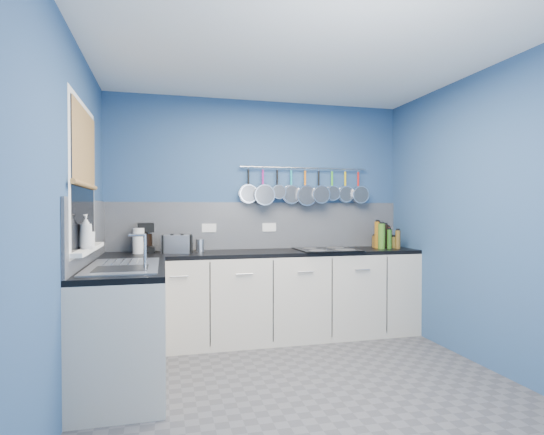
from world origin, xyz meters
name	(u,v)px	position (x,y,z in m)	size (l,w,h in m)	color
floor	(303,386)	(0.00, 0.00, -0.01)	(3.20, 3.00, 0.02)	#47474C
ceiling	(303,50)	(0.00, 0.00, 2.51)	(3.20, 3.00, 0.02)	white
wall_back	(259,216)	(0.00, 1.51, 1.25)	(3.20, 0.02, 2.50)	navy
wall_front	(419,227)	(0.00, -1.51, 1.25)	(3.20, 0.02, 2.50)	navy
wall_left	(69,220)	(-1.61, 0.00, 1.25)	(0.02, 3.00, 2.50)	navy
wall_right	(486,218)	(1.61, 0.00, 1.25)	(0.02, 3.00, 2.50)	navy
backsplash_back	(260,226)	(0.00, 1.49, 1.15)	(3.20, 0.02, 0.50)	gray
backsplash_left	(89,231)	(-1.59, 0.60, 1.15)	(0.02, 1.80, 0.50)	gray
cabinet_run_back	(266,297)	(0.00, 1.20, 0.43)	(3.20, 0.60, 0.86)	beige
worktop_back	(266,253)	(0.00, 1.20, 0.88)	(3.20, 0.60, 0.04)	black
cabinet_run_left	(124,329)	(-1.30, 0.30, 0.43)	(0.60, 1.20, 0.86)	beige
worktop_left	(124,269)	(-1.30, 0.30, 0.88)	(0.60, 1.20, 0.04)	black
window_frame	(83,178)	(-1.58, 0.30, 1.55)	(0.01, 1.00, 1.10)	white
window_glass	(84,178)	(-1.57, 0.30, 1.55)	(0.01, 0.90, 1.00)	black
bamboo_blind	(85,147)	(-1.56, 0.30, 1.77)	(0.01, 0.90, 0.55)	#AA7F37
window_sill	(87,249)	(-1.55, 0.30, 1.04)	(0.10, 0.98, 0.03)	white
sink_unit	(124,266)	(-1.30, 0.30, 0.90)	(0.50, 0.95, 0.01)	silver
mixer_tap	(145,251)	(-1.14, 0.12, 1.03)	(0.12, 0.08, 0.26)	silver
socket_left	(209,228)	(-0.55, 1.48, 1.13)	(0.15, 0.01, 0.09)	white
socket_right	(269,227)	(0.10, 1.48, 1.13)	(0.15, 0.01, 0.09)	white
pot_rail	(305,168)	(0.50, 1.45, 1.78)	(0.02, 0.02, 1.45)	silver
soap_bottle_a	(86,232)	(-1.53, 0.12, 1.17)	(0.09, 0.09, 0.24)	white
soap_bottle_b	(87,236)	(-1.53, 0.17, 1.14)	(0.08, 0.08, 0.17)	white
paper_towel	(138,241)	(-1.25, 1.25, 1.02)	(0.11, 0.11, 0.24)	white
coffee_maker	(146,238)	(-1.18, 1.33, 1.05)	(0.16, 0.18, 0.29)	black
toaster	(177,244)	(-0.89, 1.22, 0.99)	(0.27, 0.16, 0.18)	silver
canister	(200,245)	(-0.66, 1.30, 0.96)	(0.09, 0.09, 0.12)	silver
hob	(327,250)	(0.64, 1.14, 0.91)	(0.61, 0.53, 0.01)	black
pan_0	(248,185)	(-0.13, 1.44, 1.59)	(0.20, 0.06, 0.39)	silver
pan_1	(263,186)	(0.02, 1.44, 1.57)	(0.22, 0.12, 0.41)	silver
pan_2	(277,183)	(0.18, 1.44, 1.61)	(0.16, 0.11, 0.35)	silver
pan_3	(291,186)	(0.34, 1.44, 1.58)	(0.20, 0.05, 0.39)	silver
pan_4	(305,187)	(0.50, 1.44, 1.57)	(0.23, 0.09, 0.42)	silver
pan_5	(319,186)	(0.66, 1.44, 1.58)	(0.20, 0.12, 0.39)	silver
pan_6	(332,185)	(0.82, 1.44, 1.60)	(0.17, 0.06, 0.36)	silver
pan_7	(345,186)	(0.98, 1.44, 1.59)	(0.19, 0.06, 0.38)	silver
pan_8	(358,187)	(1.14, 1.44, 1.59)	(0.20, 0.10, 0.39)	silver
condiment_0	(388,237)	(1.45, 1.32, 1.01)	(0.05, 0.05, 0.23)	#4C190C
condiment_1	(380,241)	(1.35, 1.33, 0.97)	(0.06, 0.06, 0.14)	black
condiment_2	(375,242)	(1.28, 1.32, 0.97)	(0.07, 0.07, 0.13)	brown
condiment_3	(394,242)	(1.45, 1.20, 0.96)	(0.07, 0.07, 0.12)	olive
condiment_4	(386,236)	(1.35, 1.21, 1.03)	(0.05, 0.05, 0.26)	black
condiment_5	(378,235)	(1.26, 1.23, 1.05)	(0.07, 0.07, 0.29)	#8C5914
condiment_6	(398,239)	(1.45, 1.13, 1.00)	(0.05, 0.05, 0.20)	brown
condiment_7	(389,239)	(1.35, 1.12, 1.00)	(0.05, 0.05, 0.21)	#265919
condiment_8	(382,236)	(1.26, 1.13, 1.04)	(0.07, 0.07, 0.27)	#3F721E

